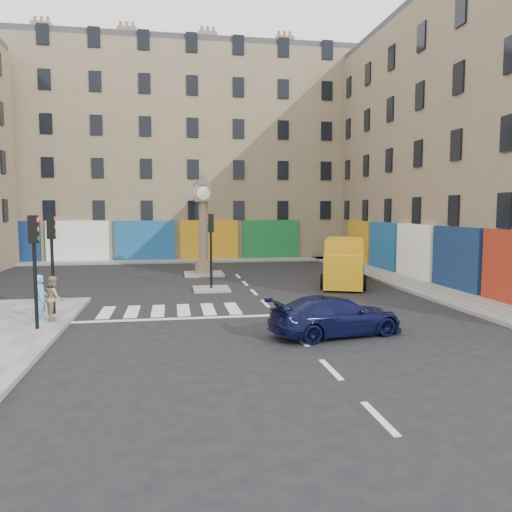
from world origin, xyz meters
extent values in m
plane|color=black|center=(0.00, 0.00, 0.00)|extent=(120.00, 120.00, 0.00)
cube|color=gray|center=(8.70, 10.00, 0.07)|extent=(2.60, 30.00, 0.15)
cube|color=gray|center=(-4.00, 22.20, 0.07)|extent=(32.00, 2.40, 0.15)
cube|color=gray|center=(-2.00, 8.00, 0.06)|extent=(1.80, 1.80, 0.12)
cube|color=gray|center=(-2.00, 14.00, 0.06)|extent=(2.40, 2.40, 0.12)
cube|color=#857457|center=(15.00, 10.00, 8.00)|extent=(10.00, 30.00, 16.00)
cube|color=#867559|center=(-4.00, 28.00, 8.50)|extent=(32.00, 10.00, 17.00)
cylinder|color=black|center=(-8.30, 0.20, 1.55)|extent=(0.12, 0.12, 2.80)
cube|color=black|center=(-8.30, 0.20, 3.40)|extent=(0.28, 0.22, 0.90)
cylinder|color=black|center=(-8.30, 2.60, 1.55)|extent=(0.12, 0.12, 2.80)
cube|color=black|center=(-8.30, 2.60, 3.40)|extent=(0.28, 0.22, 0.90)
cylinder|color=black|center=(-2.00, 8.00, 1.52)|extent=(0.12, 0.12, 2.80)
cube|color=black|center=(-2.00, 8.00, 3.37)|extent=(0.28, 0.22, 0.90)
cylinder|color=#857457|center=(-2.00, 14.00, 0.52)|extent=(1.10, 1.10, 0.80)
cylinder|color=#857457|center=(-2.00, 14.00, 2.72)|extent=(0.56, 0.56, 3.60)
cube|color=#857457|center=(-2.00, 14.00, 5.02)|extent=(1.00, 1.00, 1.00)
cylinder|color=white|center=(-2.00, 13.48, 5.02)|extent=(0.80, 0.06, 0.80)
cone|color=#333338|center=(-2.00, 14.00, 5.87)|extent=(1.20, 1.20, 0.70)
imported|color=black|center=(1.25, -1.66, 0.64)|extent=(4.67, 2.65, 1.28)
cube|color=gold|center=(5.66, 9.99, 1.25)|extent=(3.54, 5.20, 2.30)
cube|color=gold|center=(4.42, 6.61, 0.95)|extent=(2.20, 1.78, 1.70)
cube|color=black|center=(4.40, 6.57, 1.35)|extent=(1.91, 1.43, 0.70)
cylinder|color=black|center=(3.62, 7.33, 0.40)|extent=(0.51, 0.84, 0.80)
cylinder|color=black|center=(5.49, 6.64, 0.40)|extent=(0.51, 0.84, 0.80)
cylinder|color=black|center=(5.14, 11.46, 0.40)|extent=(0.51, 0.84, 0.80)
cylinder|color=black|center=(7.02, 10.77, 0.40)|extent=(0.51, 0.84, 0.80)
imported|color=#5FA8DA|center=(-8.39, 1.18, 0.98)|extent=(0.45, 0.63, 1.65)
imported|color=#9A855F|center=(-8.06, 1.55, 0.93)|extent=(0.77, 0.88, 1.55)
camera|label=1|loc=(-3.90, -16.77, 4.02)|focal=35.00mm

